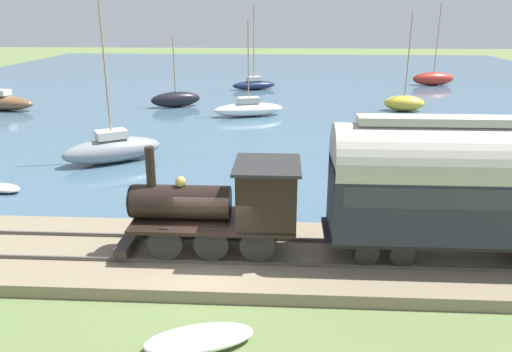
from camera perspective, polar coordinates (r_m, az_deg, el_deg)
The scene contains 16 objects.
ground_plane at distance 16.32m, azimuth -5.03°, elevation -11.40°, with size 200.00×200.00×0.00m, color #607542.
harbor_water at distance 58.46m, azimuth 1.07°, elevation 10.50°, with size 80.00×80.00×0.01m.
rail_embankment at distance 17.09m, azimuth -4.57°, elevation -9.14°, with size 5.12×56.00×0.53m.
steam_locomotive at distance 16.19m, azimuth -2.93°, elevation -2.85°, with size 2.40×5.91×3.47m.
passenger_coach at distance 16.83m, azimuth 22.83°, elevation -0.66°, with size 2.41×8.66×4.55m.
sailboat_gray at distance 28.87m, azimuth -16.08°, elevation 2.99°, with size 4.43×5.53×8.51m.
sailboat_black at distance 44.64m, azimuth -9.16°, elevation 8.67°, with size 3.12×4.53×5.94m.
sailboat_brown at distance 47.96m, azimuth -27.26°, elevation 7.57°, with size 2.98×6.66×8.85m.
sailboat_navy at distance 53.99m, azimuth -0.24°, elevation 10.45°, with size 3.04×4.92×8.64m.
sailboat_yellow at distance 44.11m, azimuth 16.57°, elevation 8.03°, with size 1.95×3.41×7.95m.
sailboat_red at distance 60.61m, azimuth 19.59°, elevation 10.46°, with size 2.40×4.92×8.87m.
sailboat_white at distance 40.16m, azimuth -0.86°, elevation 7.71°, with size 3.22×5.86×7.42m.
rowboat_off_pier at distance 25.89m, azimuth 15.36°, elevation 0.13°, with size 2.27×2.30×0.49m.
rowboat_mid_harbor at distance 27.89m, azimuth 21.03°, elevation 0.75°, with size 2.24×2.33×0.40m.
rowboat_near_shore at distance 26.19m, azimuth -26.91°, elevation -1.22°, with size 1.42×2.06×0.34m.
beached_dinghy at distance 13.32m, azimuth -6.50°, elevation -17.99°, with size 1.88×3.00×0.44m.
Camera 1 is at (-13.99, -2.19, 8.11)m, focal length 35.00 mm.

